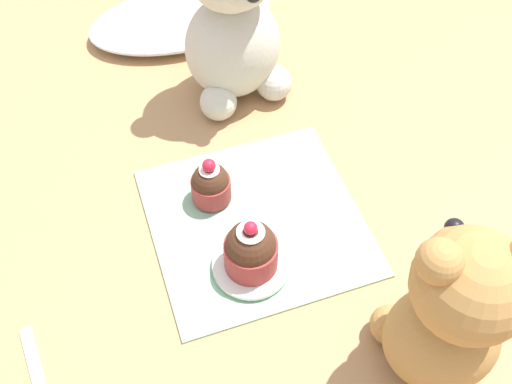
{
  "coord_description": "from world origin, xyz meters",
  "views": [
    {
      "loc": [
        -0.13,
        -0.37,
        0.56
      ],
      "look_at": [
        0.0,
        0.0,
        0.06
      ],
      "focal_mm": 42.0,
      "sensor_mm": 36.0,
      "label": 1
    }
  ],
  "objects_px": {
    "teddy_bear_cream": "(233,21)",
    "teddy_bear_tan": "(452,313)",
    "saucer_plate": "(251,265)",
    "cupcake_near_tan_bear": "(251,249)",
    "cupcake_near_cream_bear": "(211,184)"
  },
  "relations": [
    {
      "from": "teddy_bear_tan",
      "to": "cupcake_near_tan_bear",
      "type": "relative_size",
      "value": 2.83
    },
    {
      "from": "saucer_plate",
      "to": "cupcake_near_tan_bear",
      "type": "height_order",
      "value": "cupcake_near_tan_bear"
    },
    {
      "from": "teddy_bear_cream",
      "to": "cupcake_near_cream_bear",
      "type": "relative_size",
      "value": 3.84
    },
    {
      "from": "saucer_plate",
      "to": "cupcake_near_tan_bear",
      "type": "relative_size",
      "value": 1.14
    },
    {
      "from": "cupcake_near_cream_bear",
      "to": "teddy_bear_tan",
      "type": "bearing_deg",
      "value": -61.19
    },
    {
      "from": "teddy_bear_cream",
      "to": "teddy_bear_tan",
      "type": "relative_size",
      "value": 1.17
    },
    {
      "from": "teddy_bear_cream",
      "to": "cupcake_near_tan_bear",
      "type": "height_order",
      "value": "teddy_bear_cream"
    },
    {
      "from": "teddy_bear_cream",
      "to": "saucer_plate",
      "type": "bearing_deg",
      "value": -112.25
    },
    {
      "from": "saucer_plate",
      "to": "cupcake_near_tan_bear",
      "type": "bearing_deg",
      "value": 63.43
    },
    {
      "from": "teddy_bear_tan",
      "to": "cupcake_near_tan_bear",
      "type": "height_order",
      "value": "teddy_bear_tan"
    },
    {
      "from": "saucer_plate",
      "to": "cupcake_near_cream_bear",
      "type": "bearing_deg",
      "value": 97.32
    },
    {
      "from": "cupcake_near_tan_bear",
      "to": "teddy_bear_tan",
      "type": "bearing_deg",
      "value": -50.08
    },
    {
      "from": "teddy_bear_tan",
      "to": "cupcake_near_tan_bear",
      "type": "distance_m",
      "value": 0.21
    },
    {
      "from": "teddy_bear_cream",
      "to": "saucer_plate",
      "type": "relative_size",
      "value": 2.92
    },
    {
      "from": "teddy_bear_cream",
      "to": "cupcake_near_tan_bear",
      "type": "relative_size",
      "value": 3.31
    }
  ]
}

